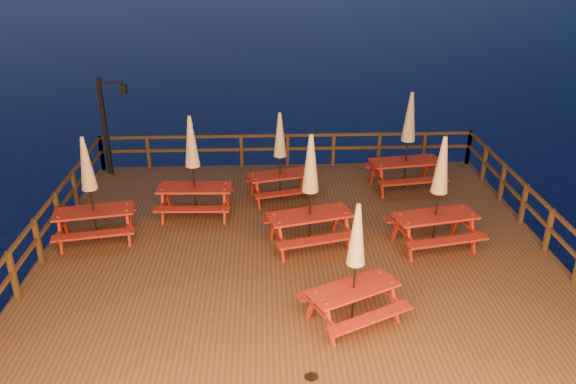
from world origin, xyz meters
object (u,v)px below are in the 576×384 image
picnic_table_0 (439,191)px  picnic_table_2 (193,165)px  lamp_post (109,118)px  picnic_table_1 (90,188)px

picnic_table_0 → picnic_table_2: bearing=150.7°
lamp_post → picnic_table_0: 9.95m
picnic_table_1 → picnic_table_2: bearing=18.0°
lamp_post → picnic_table_1: bearing=-82.7°
lamp_post → picnic_table_2: 4.14m
picnic_table_0 → picnic_table_2: 6.13m
picnic_table_0 → picnic_table_1: size_ratio=1.04×
lamp_post → picnic_table_1: lamp_post is taller
picnic_table_1 → picnic_table_2: picnic_table_2 is taller
picnic_table_0 → picnic_table_2: picnic_table_0 is taller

